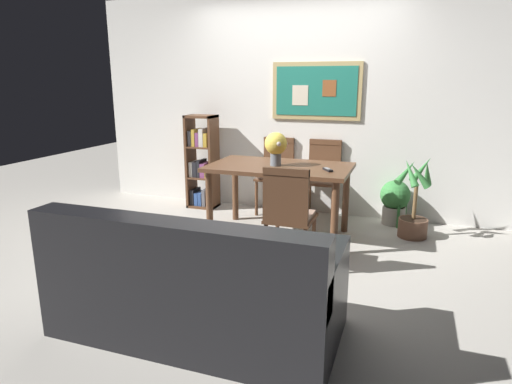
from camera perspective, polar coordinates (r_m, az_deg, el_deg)
name	(u,v)px	position (r m, az deg, el deg)	size (l,w,h in m)	color
ground_plane	(257,248)	(4.32, 0.15, -7.27)	(12.00, 12.00, 0.00)	#B7B2A8
wall_back_with_painting	(297,105)	(5.41, 5.35, 11.20)	(5.20, 0.14, 2.60)	silver
dining_table	(280,175)	(4.51, 3.08, 2.19)	(1.43, 0.86, 0.75)	brown
dining_chair_far_right	(323,172)	(5.24, 8.68, 2.56)	(0.40, 0.41, 0.91)	brown
dining_chair_far_left	(276,169)	(5.38, 2.66, 3.01)	(0.40, 0.41, 0.91)	brown
dining_chair_near_right	(289,210)	(3.69, 4.24, -2.30)	(0.40, 0.41, 0.91)	brown
leather_couch	(193,289)	(2.87, -8.15, -12.35)	(1.80, 0.84, 0.84)	black
bookshelf	(202,164)	(5.62, -7.04, 3.64)	(0.36, 0.28, 1.17)	brown
potted_ivy	(395,201)	(5.19, 17.55, -1.09)	(0.33, 0.33, 0.54)	#B2ADA3
potted_palm	(414,209)	(4.81, 19.81, -2.06)	(0.39, 0.40, 0.85)	brown
flower_vase	(276,145)	(4.44, 2.60, 6.06)	(0.23, 0.23, 0.34)	slate
tv_remote	(328,170)	(4.26, 9.29, 2.88)	(0.12, 0.15, 0.02)	black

